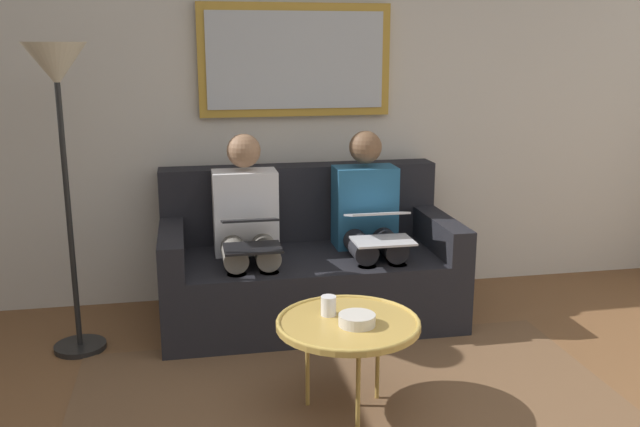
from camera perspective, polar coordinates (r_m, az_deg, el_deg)
wall_rear at (r=4.58m, az=-2.18°, el=9.34°), size 6.00×0.12×2.60m
area_rug at (r=3.30m, az=2.95°, el=-16.26°), size 2.60×1.80×0.01m
couch at (r=4.31m, az=-1.07°, el=-4.35°), size 1.76×0.90×0.90m
framed_mirror at (r=4.48m, az=-2.02°, el=12.44°), size 1.22×0.05×0.70m
coffee_table at (r=3.14m, az=2.32°, el=-9.04°), size 0.65×0.65×0.46m
cup at (r=3.19m, az=0.70°, el=-7.56°), size 0.07×0.07×0.09m
bowl at (r=3.09m, az=2.99°, el=-8.69°), size 0.16×0.16×0.05m
person_left at (r=4.24m, az=4.00°, el=-0.53°), size 0.38×0.58×1.14m
laptop_silver at (r=4.01m, az=4.88°, el=-1.00°), size 0.34×0.38×0.16m
person_right at (r=4.11m, az=-5.99°, el=-1.01°), size 0.38×0.58×1.14m
laptop_black at (r=3.88m, az=-5.68°, el=-1.55°), size 0.31×0.37×0.16m
standing_lamp at (r=3.83m, az=-20.62°, el=8.69°), size 0.32×0.32×1.66m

